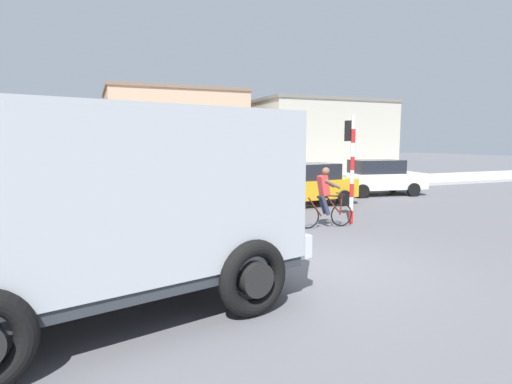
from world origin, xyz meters
TOP-DOWN VIEW (x-y plane):
  - ground_plane at (0.00, 0.00)m, footprint 120.00×120.00m
  - sidewalk_far at (0.00, 12.85)m, footprint 80.00×5.00m
  - truck_foreground at (-4.02, -0.81)m, footprint 5.85×3.75m
  - cyclist at (1.90, 3.09)m, footprint 1.73×0.51m
  - traffic_light_pole at (2.93, 3.36)m, footprint 0.24×0.43m
  - car_red_near at (3.34, 6.89)m, footprint 4.19×2.27m
  - car_far_side at (7.92, 8.35)m, footprint 4.22×2.35m
  - pedestrian_near_kerb at (2.96, 7.55)m, footprint 0.34×0.22m
  - building_mid_block at (0.96, 20.70)m, footprint 8.46×7.35m
  - building_corner_right at (10.78, 18.36)m, footprint 9.23×5.94m

SIDE VIEW (x-z plane):
  - ground_plane at x=0.00m, z-range 0.00..0.00m
  - sidewalk_far at x=0.00m, z-range 0.00..0.16m
  - car_red_near at x=3.34m, z-range 0.02..1.62m
  - car_far_side at x=7.92m, z-range 0.02..1.62m
  - pedestrian_near_kerb at x=2.96m, z-range 0.04..1.66m
  - cyclist at x=1.90m, z-range 0.00..1.72m
  - truck_foreground at x=-4.02m, z-range 0.22..3.12m
  - traffic_light_pole at x=2.93m, z-range 0.47..3.67m
  - building_corner_right at x=10.78m, z-range 0.00..5.22m
  - building_mid_block at x=0.96m, z-range 0.00..5.67m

